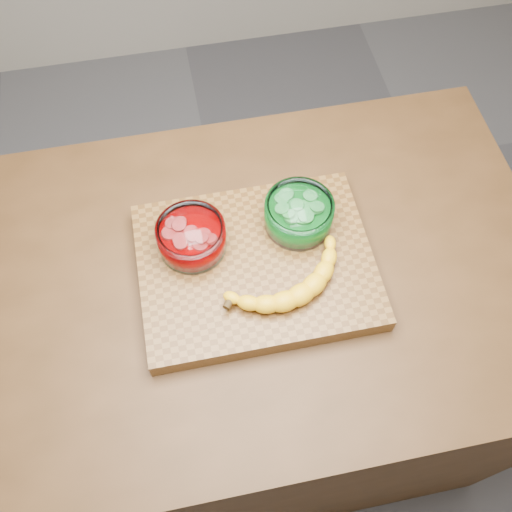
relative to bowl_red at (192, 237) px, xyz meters
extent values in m
plane|color=#59595D|center=(0.11, -0.06, -0.97)|extent=(3.50, 3.50, 0.00)
cube|color=#472C15|center=(0.11, -0.06, -0.52)|extent=(1.20, 0.80, 0.90)
cube|color=brown|center=(0.11, -0.06, -0.05)|extent=(0.45, 0.35, 0.04)
cylinder|color=white|center=(0.00, 0.00, 0.00)|extent=(0.13, 0.13, 0.06)
cylinder|color=#CF0001|center=(0.00, 0.00, -0.01)|extent=(0.11, 0.11, 0.04)
cylinder|color=#FF5150|center=(0.00, 0.00, 0.02)|extent=(0.10, 0.10, 0.02)
cylinder|color=white|center=(0.21, 0.01, 0.00)|extent=(0.13, 0.13, 0.06)
cylinder|color=#139929|center=(0.21, 0.01, -0.01)|extent=(0.11, 0.11, 0.04)
cylinder|color=#6FEC77|center=(0.21, 0.01, 0.02)|extent=(0.11, 0.11, 0.02)
camera|label=1|loc=(0.01, -0.58, 0.92)|focal=40.00mm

